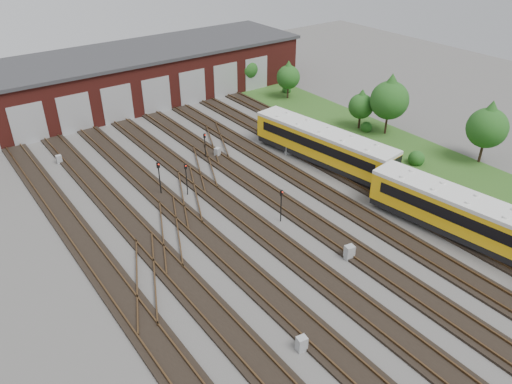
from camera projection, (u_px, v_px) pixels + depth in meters
ground at (333, 260)px, 36.43m from camera, size 120.00×120.00×0.00m
track_network at (326, 256)px, 36.70m from camera, size 30.40×70.00×0.33m
maintenance_shed at (113, 80)px, 62.59m from camera, size 51.00×12.50×6.35m
grass_verge at (397, 147)px, 53.06m from camera, size 8.00×55.00×0.05m
metro_train at (468, 217)px, 37.74m from camera, size 4.96×47.91×3.24m
signal_mast_0 at (159, 174)px, 43.46m from camera, size 0.28×0.26×3.24m
signal_mast_1 at (186, 175)px, 43.57m from camera, size 0.24×0.22×3.05m
signal_mast_2 at (281, 202)px, 39.91m from camera, size 0.26×0.25×2.93m
signal_mast_3 at (205, 143)px, 49.91m from camera, size 0.26×0.25×2.72m
relay_cabinet_0 at (302, 344)px, 28.95m from camera, size 0.66×0.57×0.98m
relay_cabinet_1 at (59, 159)px, 49.61m from camera, size 0.53×0.44×0.87m
relay_cabinet_2 at (349, 252)px, 36.35m from camera, size 0.75×0.67×1.11m
relay_cabinet_3 at (217, 152)px, 50.90m from camera, size 0.70×0.65×0.95m
relay_cabinet_4 at (288, 149)px, 51.44m from camera, size 0.76×0.70×1.03m
tree_0 at (247, 66)px, 67.90m from camera, size 3.00×3.00×4.97m
tree_1 at (288, 74)px, 64.41m from camera, size 3.05×3.05×5.05m
tree_2 at (390, 96)px, 53.84m from camera, size 4.18×4.18×6.93m
tree_3 at (361, 103)px, 55.93m from camera, size 2.82×2.82×4.68m
tree_4 at (488, 123)px, 47.93m from camera, size 3.92×3.92×6.49m
bush_0 at (417, 157)px, 49.30m from camera, size 1.62×1.62×1.62m
bush_1 at (366, 126)px, 56.44m from camera, size 1.29×1.29×1.29m
bush_2 at (287, 88)px, 67.74m from camera, size 1.20×1.20×1.20m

